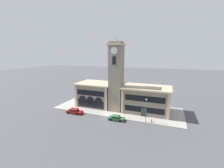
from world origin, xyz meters
TOP-DOWN VIEW (x-y plane):
  - ground_plane at (0.00, 0.00)m, footprint 300.00×300.00m
  - sidewalk_kerb at (0.00, 6.94)m, footprint 38.29×13.88m
  - clock_tower at (-0.00, 5.40)m, footprint 4.40×4.40m
  - town_hall_left_wing at (-7.71, 7.68)m, footprint 11.82×9.02m
  - town_hall_right_wing at (8.65, 7.69)m, footprint 13.69×9.02m
  - parked_car_near at (-10.39, -1.12)m, footprint 4.72×2.01m
  - parked_car_mid at (2.35, -1.12)m, footprint 4.21×1.88m
  - street_lamp at (9.61, 0.31)m, footprint 0.36×0.36m
  - fire_hydrant at (11.11, 0.56)m, footprint 0.22×0.22m

SIDE VIEW (x-z plane):
  - ground_plane at x=0.00m, z-range 0.00..0.00m
  - sidewalk_kerb at x=0.00m, z-range 0.00..0.15m
  - fire_hydrant at x=11.11m, z-range 0.13..1.00m
  - parked_car_mid at x=2.35m, z-range 0.04..1.28m
  - parked_car_near at x=-10.39m, z-range 0.03..1.43m
  - town_hall_right_wing at x=8.65m, z-range 0.03..7.59m
  - town_hall_left_wing at x=-7.71m, z-range 0.03..7.69m
  - street_lamp at x=9.61m, z-range 1.07..7.08m
  - clock_tower at x=0.00m, z-range -0.54..20.89m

